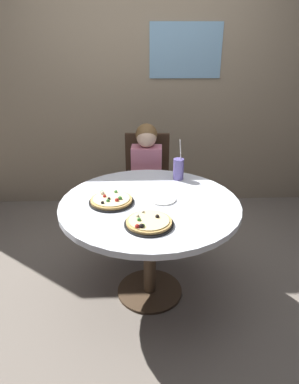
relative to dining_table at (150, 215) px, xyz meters
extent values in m
plane|color=slate|center=(0.00, 0.00, -0.65)|extent=(8.00, 8.00, 0.00)
cube|color=gray|center=(0.00, 1.64, 0.80)|extent=(5.20, 0.12, 2.90)
cube|color=#8CBFE5|center=(0.40, 1.57, 0.96)|extent=(0.71, 0.02, 0.51)
cylinder|color=silver|center=(0.00, 0.00, 0.08)|extent=(1.19, 1.19, 0.04)
cylinder|color=#4C3826|center=(0.00, 0.00, -0.29)|extent=(0.09, 0.09, 0.69)
cylinder|color=#4C3826|center=(0.00, 0.00, -0.64)|extent=(0.48, 0.48, 0.02)
cube|color=#382619|center=(0.00, 0.79, -0.22)|extent=(0.42, 0.42, 0.04)
cube|color=#382619|center=(0.01, 0.97, 0.04)|extent=(0.40, 0.07, 0.52)
cylinder|color=#382619|center=(-0.18, 0.64, -0.45)|extent=(0.04, 0.04, 0.41)
cylinder|color=#382619|center=(0.16, 0.61, -0.45)|extent=(0.04, 0.04, 0.41)
cylinder|color=#382619|center=(-0.16, 0.98, -0.45)|extent=(0.04, 0.04, 0.41)
cylinder|color=#382619|center=(0.18, 0.95, -0.45)|extent=(0.04, 0.04, 0.41)
cube|color=#3F4766|center=(-0.01, 0.64, -0.43)|extent=(0.26, 0.33, 0.45)
cube|color=#CC728C|center=(0.00, 0.77, 0.02)|extent=(0.27, 0.18, 0.44)
sphere|color=beige|center=(0.00, 0.77, 0.32)|extent=(0.17, 0.17, 0.17)
sphere|color=brown|center=(0.00, 0.79, 0.34)|extent=(0.18, 0.18, 0.18)
cylinder|color=black|center=(-0.01, -0.30, 0.11)|extent=(0.29, 0.29, 0.01)
cylinder|color=tan|center=(-0.01, -0.30, 0.12)|extent=(0.27, 0.27, 0.02)
cylinder|color=beige|center=(-0.01, -0.30, 0.13)|extent=(0.24, 0.24, 0.01)
sphere|color=#B2231E|center=(-0.08, -0.38, 0.14)|extent=(0.03, 0.03, 0.03)
sphere|color=beige|center=(-0.05, -0.21, 0.14)|extent=(0.02, 0.02, 0.02)
sphere|color=#387F33|center=(-0.07, -0.30, 0.14)|extent=(0.02, 0.02, 0.02)
sphere|color=black|center=(-0.06, -0.38, 0.14)|extent=(0.03, 0.03, 0.03)
sphere|color=#387F33|center=(-0.05, -0.37, 0.14)|extent=(0.02, 0.02, 0.02)
sphere|color=beige|center=(-0.08, -0.26, 0.14)|extent=(0.02, 0.02, 0.02)
sphere|color=black|center=(0.03, -0.27, 0.14)|extent=(0.02, 0.02, 0.02)
cylinder|color=black|center=(-0.25, 0.00, 0.11)|extent=(0.30, 0.30, 0.01)
cylinder|color=tan|center=(-0.25, 0.00, 0.12)|extent=(0.27, 0.27, 0.02)
cylinder|color=beige|center=(-0.25, 0.00, 0.13)|extent=(0.24, 0.24, 0.01)
sphere|color=#B2231E|center=(-0.30, 0.02, 0.14)|extent=(0.02, 0.02, 0.02)
sphere|color=#387F33|center=(-0.19, -0.02, 0.14)|extent=(0.03, 0.03, 0.03)
sphere|color=#387F33|center=(-0.23, 0.09, 0.14)|extent=(0.02, 0.02, 0.02)
sphere|color=#387F33|center=(-0.27, -0.05, 0.14)|extent=(0.02, 0.02, 0.02)
sphere|color=black|center=(-0.27, -0.02, 0.14)|extent=(0.02, 0.02, 0.02)
sphere|color=#B2231E|center=(-0.21, -0.04, 0.14)|extent=(0.03, 0.03, 0.03)
sphere|color=beige|center=(-0.31, 0.06, 0.14)|extent=(0.03, 0.03, 0.03)
sphere|color=black|center=(-0.30, -0.08, 0.14)|extent=(0.02, 0.02, 0.02)
sphere|color=#387F33|center=(-0.32, 0.08, 0.14)|extent=(0.02, 0.02, 0.02)
cylinder|color=#6659A5|center=(0.23, 0.39, 0.18)|extent=(0.08, 0.08, 0.16)
cylinder|color=white|center=(0.24, 0.39, 0.30)|extent=(0.03, 0.02, 0.22)
cylinder|color=white|center=(0.09, 0.03, 0.10)|extent=(0.18, 0.18, 0.01)
camera|label=1|loc=(-0.07, -2.04, 1.11)|focal=32.25mm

